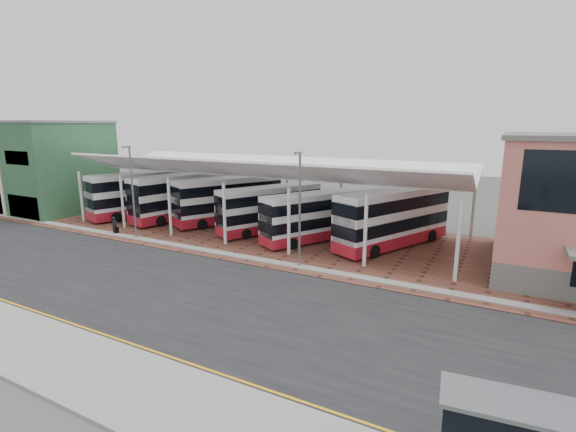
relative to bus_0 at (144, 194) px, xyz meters
The scene contains 20 objects.
ground 24.75m from the bus_0, 33.40° to the right, with size 140.00×140.00×0.00m, color #434641.
road 25.31m from the bus_0, 35.30° to the right, with size 120.00×14.00×0.02m, color black.
forecourt 22.69m from the bus_0, ahead, with size 72.00×16.00×0.06m, color brown.
sidewalk 30.61m from the bus_0, 47.65° to the right, with size 120.00×4.00×0.14m, color gray.
north_kerb 21.96m from the bus_0, 19.69° to the right, with size 120.00×0.80×0.14m, color gray.
yellow_line_near 29.17m from the bus_0, 44.99° to the right, with size 120.00×0.12×0.01m, color orange.
yellow_line_far 28.96m from the bus_0, 44.57° to the right, with size 120.00×0.12×0.01m, color orange.
canopy 14.95m from the bus_0, ahead, with size 37.00×11.63×7.07m.
shop_green 10.15m from the bus_0, 164.69° to the right, with size 6.40×10.20×10.22m.
shop_cream 16.37m from the bus_0, behind, with size 6.40×10.20×10.22m.
lamp_west 9.99m from the bus_0, 47.99° to the right, with size 0.16×0.90×8.07m.
lamp_east 23.79m from the bus_0, 17.89° to the right, with size 0.16×0.90×8.07m.
bus_0 is the anchor object (origin of this frame).
bus_1 4.89m from the bus_0, ahead, with size 5.14×11.74×4.71m.
bus_2 10.26m from the bus_0, ahead, with size 7.27×11.07×4.58m.
bus_3 15.72m from the bus_0, ahead, with size 6.65×10.16×4.20m.
bus_4 20.75m from the bus_0, ahead, with size 6.83×9.93×4.14m.
bus_5 27.01m from the bus_0, ahead, with size 7.13×11.40×4.68m.
pedestrian 8.26m from the bus_0, 62.08° to the right, with size 0.58×0.38×1.60m, color black.
suitcase 8.30m from the bus_0, 61.40° to the right, with size 0.36×0.26×0.62m, color black.
Camera 1 is at (14.34, -18.68, 9.85)m, focal length 26.00 mm.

